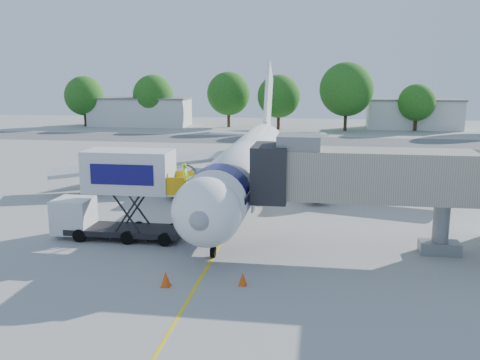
# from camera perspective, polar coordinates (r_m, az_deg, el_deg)

# --- Properties ---
(ground) EXTENTS (160.00, 160.00, 0.00)m
(ground) POSITION_cam_1_polar(r_m,az_deg,el_deg) (38.86, -0.11, -3.54)
(ground) COLOR #9A9A97
(ground) RESTS_ON ground
(guidance_line) EXTENTS (0.15, 70.00, 0.01)m
(guidance_line) POSITION_cam_1_polar(r_m,az_deg,el_deg) (38.86, -0.11, -3.54)
(guidance_line) COLOR yellow
(guidance_line) RESTS_ON ground
(taxiway_strip) EXTENTS (120.00, 10.00, 0.01)m
(taxiway_strip) POSITION_cam_1_polar(r_m,az_deg,el_deg) (79.93, 4.46, 4.25)
(taxiway_strip) COLOR #59595B
(taxiway_strip) RESTS_ON ground
(aircraft) EXTENTS (34.17, 37.73, 11.35)m
(aircraft) POSITION_cam_1_polar(r_m,az_deg,el_deg) (42.21, 0.74, 1.77)
(aircraft) COLOR white
(aircraft) RESTS_ON ground
(jet_bridge) EXTENTS (13.90, 3.20, 6.60)m
(jet_bridge) POSITION_cam_1_polar(r_m,az_deg,el_deg) (30.72, 12.76, 0.43)
(jet_bridge) COLOR #ACA693
(jet_bridge) RESTS_ON ground
(catering_hiloader) EXTENTS (8.53, 2.44, 5.50)m
(catering_hiloader) POSITION_cam_1_polar(r_m,az_deg,el_deg) (33.19, -12.74, -1.55)
(catering_hiloader) COLOR black
(catering_hiloader) RESTS_ON ground
(ground_tug) EXTENTS (3.54, 2.40, 1.29)m
(ground_tug) POSITION_cam_1_polar(r_m,az_deg,el_deg) (24.83, -9.40, -10.95)
(ground_tug) COLOR silver
(ground_tug) RESTS_ON ground
(safety_cone_a) EXTENTS (0.42, 0.42, 0.67)m
(safety_cone_a) POSITION_cam_1_polar(r_m,az_deg,el_deg) (26.09, 0.29, -10.51)
(safety_cone_a) COLOR #DC4A0B
(safety_cone_a) RESTS_ON ground
(safety_cone_b) EXTENTS (0.48, 0.48, 0.76)m
(safety_cone_b) POSITION_cam_1_polar(r_m,az_deg,el_deg) (26.20, -7.93, -10.42)
(safety_cone_b) COLOR #DC4A0B
(safety_cone_b) RESTS_ON ground
(outbuilding_left) EXTENTS (18.40, 8.40, 5.30)m
(outbuilding_left) POSITION_cam_1_polar(r_m,az_deg,el_deg) (103.03, -10.60, 7.20)
(outbuilding_left) COLOR silver
(outbuilding_left) RESTS_ON ground
(outbuilding_right) EXTENTS (16.40, 7.40, 5.30)m
(outbuilding_right) POSITION_cam_1_polar(r_m,az_deg,el_deg) (100.70, 18.02, 6.74)
(outbuilding_right) COLOR silver
(outbuilding_right) RESTS_ON ground
(tree_a) EXTENTS (7.24, 7.24, 9.23)m
(tree_a) POSITION_cam_1_polar(r_m,az_deg,el_deg) (104.27, -16.28, 8.61)
(tree_a) COLOR #382314
(tree_a) RESTS_ON ground
(tree_b) EXTENTS (7.44, 7.44, 9.48)m
(tree_b) POSITION_cam_1_polar(r_m,az_deg,el_deg) (100.95, -9.25, 8.92)
(tree_b) COLOR #382314
(tree_b) RESTS_ON ground
(tree_c) EXTENTS (7.86, 7.86, 10.02)m
(tree_c) POSITION_cam_1_polar(r_m,az_deg,el_deg) (98.49, -1.23, 9.20)
(tree_c) COLOR #382314
(tree_c) RESTS_ON ground
(tree_d) EXTENTS (7.49, 7.49, 9.55)m
(tree_d) POSITION_cam_1_polar(r_m,az_deg,el_deg) (94.52, 4.16, 8.90)
(tree_d) COLOR #382314
(tree_d) RESTS_ON ground
(tree_e) EXTENTS (9.13, 9.13, 11.65)m
(tree_e) POSITION_cam_1_polar(r_m,az_deg,el_deg) (93.65, 11.29, 9.46)
(tree_e) COLOR #382314
(tree_e) RESTS_ON ground
(tree_f) EXTENTS (6.29, 6.29, 8.01)m
(tree_f) POSITION_cam_1_polar(r_m,az_deg,el_deg) (96.85, 18.33, 7.86)
(tree_f) COLOR #382314
(tree_f) RESTS_ON ground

